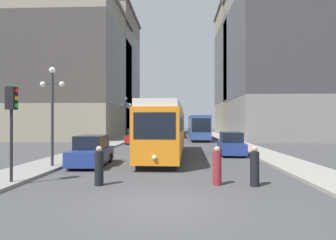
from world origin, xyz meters
TOP-DOWN VIEW (x-y plane):
  - ground_plane at (0.00, 0.00)m, footprint 200.00×200.00m
  - sidewalk_left at (-7.35, 40.00)m, footprint 2.66×120.00m
  - sidewalk_right at (7.35, 40.00)m, footprint 2.66×120.00m
  - streetcar at (-0.47, 12.37)m, footprint 3.05×13.83m
  - transit_bus at (3.29, 31.70)m, footprint 2.59×11.30m
  - parked_car_left_near at (-4.72, 7.90)m, footprint 1.98×4.46m
  - parked_car_left_mid at (-4.72, 25.24)m, footprint 1.95×4.78m
  - parked_car_right_far at (4.72, 13.78)m, footprint 2.07×4.78m
  - pedestrian_crossing_near at (-2.74, 2.61)m, footprint 0.37×0.37m
  - pedestrian_crossing_far at (2.18, 2.89)m, footprint 0.36×0.36m
  - pedestrian_on_sidewalk at (3.70, 2.72)m, footprint 0.37×0.37m
  - traffic_light_near_left at (-6.40, 2.48)m, footprint 0.47×0.36m
  - lamp_post_left_near at (-6.62, 6.74)m, footprint 1.41×0.36m
  - lamp_post_left_far at (-6.62, 28.80)m, footprint 1.41×0.36m
  - building_left_corner at (-14.49, 48.05)m, footprint 12.22×17.67m
  - building_left_midblock at (-16.19, 35.97)m, footprint 15.64×19.98m
  - building_right_corner at (14.33, 34.69)m, footprint 11.90×18.26m
  - building_right_midblock at (14.57, 48.04)m, footprint 12.39×17.30m

SIDE VIEW (x-z plane):
  - ground_plane at x=0.00m, z-range 0.00..0.00m
  - sidewalk_left at x=-7.35m, z-range 0.00..0.15m
  - sidewalk_right at x=7.35m, z-range 0.00..0.15m
  - pedestrian_crossing_far at x=2.18m, z-range -0.06..1.57m
  - pedestrian_crossing_near at x=-2.74m, z-range -0.06..1.59m
  - pedestrian_on_sidewalk at x=3.70m, z-range -0.06..1.60m
  - parked_car_left_near at x=-4.72m, z-range -0.07..1.75m
  - parked_car_right_far at x=4.72m, z-range -0.07..1.75m
  - parked_car_left_mid at x=-4.72m, z-range -0.07..1.75m
  - transit_bus at x=3.29m, z-range 0.22..3.67m
  - streetcar at x=-0.47m, z-range 0.16..4.05m
  - traffic_light_near_left at x=-6.40m, z-range 1.22..5.18m
  - lamp_post_left_near at x=-6.62m, z-range 1.02..6.63m
  - lamp_post_left_far at x=-6.62m, z-range 1.03..6.81m
  - building_left_midblock at x=-16.19m, z-range 0.29..20.99m
  - building_left_corner at x=-14.49m, z-range 0.37..25.02m
  - building_right_corner at x=14.33m, z-range 0.37..25.15m
  - building_right_midblock at x=14.57m, z-range 0.40..26.45m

